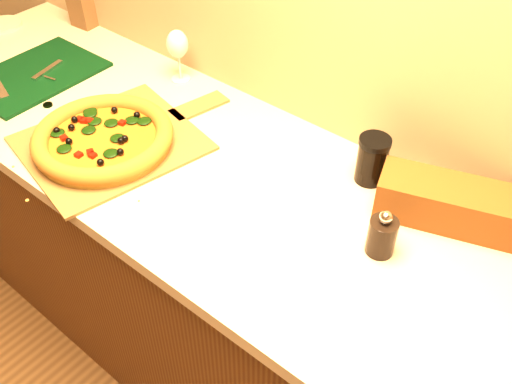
{
  "coord_description": "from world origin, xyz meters",
  "views": [
    {
      "loc": [
        0.57,
        0.62,
        1.86
      ],
      "look_at": [
        -0.05,
        1.38,
        0.96
      ],
      "focal_mm": 40.0,
      "sensor_mm": 36.0,
      "label": 1
    }
  ],
  "objects_px": {
    "pizza_peel": "(117,141)",
    "side_plate": "(3,24)",
    "cutting_board": "(33,75)",
    "wine_glass": "(177,45)",
    "pizza": "(103,138)",
    "dark_jar": "(372,160)",
    "pepper_grinder": "(382,235)"
  },
  "relations": [
    {
      "from": "pizza_peel",
      "to": "cutting_board",
      "type": "distance_m",
      "value": 0.47
    },
    {
      "from": "cutting_board",
      "to": "wine_glass",
      "type": "height_order",
      "value": "wine_glass"
    },
    {
      "from": "wine_glass",
      "to": "dark_jar",
      "type": "distance_m",
      "value": 0.71
    },
    {
      "from": "side_plate",
      "to": "pizza",
      "type": "bearing_deg",
      "value": -15.08
    },
    {
      "from": "pizza",
      "to": "cutting_board",
      "type": "height_order",
      "value": "pizza"
    },
    {
      "from": "pizza_peel",
      "to": "cutting_board",
      "type": "height_order",
      "value": "cutting_board"
    },
    {
      "from": "dark_jar",
      "to": "side_plate",
      "type": "relative_size",
      "value": 0.98
    },
    {
      "from": "cutting_board",
      "to": "side_plate",
      "type": "xyz_separation_m",
      "value": [
        -0.38,
        0.14,
        -0.0
      ]
    },
    {
      "from": "cutting_board",
      "to": "pepper_grinder",
      "type": "xyz_separation_m",
      "value": [
        1.23,
        0.06,
        0.04
      ]
    },
    {
      "from": "pizza_peel",
      "to": "side_plate",
      "type": "height_order",
      "value": "side_plate"
    },
    {
      "from": "pizza",
      "to": "wine_glass",
      "type": "relative_size",
      "value": 2.25
    },
    {
      "from": "pepper_grinder",
      "to": "cutting_board",
      "type": "bearing_deg",
      "value": -177.31
    },
    {
      "from": "cutting_board",
      "to": "wine_glass",
      "type": "distance_m",
      "value": 0.48
    },
    {
      "from": "pizza_peel",
      "to": "wine_glass",
      "type": "relative_size",
      "value": 3.81
    },
    {
      "from": "wine_glass",
      "to": "side_plate",
      "type": "distance_m",
      "value": 0.78
    },
    {
      "from": "cutting_board",
      "to": "pepper_grinder",
      "type": "distance_m",
      "value": 1.23
    },
    {
      "from": "pizza",
      "to": "cutting_board",
      "type": "distance_m",
      "value": 0.47
    },
    {
      "from": "wine_glass",
      "to": "dark_jar",
      "type": "height_order",
      "value": "wine_glass"
    },
    {
      "from": "cutting_board",
      "to": "wine_glass",
      "type": "relative_size",
      "value": 2.42
    },
    {
      "from": "pizza",
      "to": "pizza_peel",
      "type": "bearing_deg",
      "value": 84.13
    },
    {
      "from": "pizza",
      "to": "cutting_board",
      "type": "relative_size",
      "value": 0.93
    },
    {
      "from": "cutting_board",
      "to": "wine_glass",
      "type": "xyz_separation_m",
      "value": [
        0.37,
        0.29,
        0.11
      ]
    },
    {
      "from": "wine_glass",
      "to": "pepper_grinder",
      "type": "bearing_deg",
      "value": -15.01
    },
    {
      "from": "pizza_peel",
      "to": "side_plate",
      "type": "relative_size",
      "value": 4.9
    },
    {
      "from": "side_plate",
      "to": "dark_jar",
      "type": "bearing_deg",
      "value": 4.56
    },
    {
      "from": "pizza_peel",
      "to": "pepper_grinder",
      "type": "xyz_separation_m",
      "value": [
        0.76,
        0.11,
        0.04
      ]
    },
    {
      "from": "pepper_grinder",
      "to": "pizza_peel",
      "type": "bearing_deg",
      "value": -171.55
    },
    {
      "from": "cutting_board",
      "to": "side_plate",
      "type": "distance_m",
      "value": 0.4
    },
    {
      "from": "pizza_peel",
      "to": "side_plate",
      "type": "distance_m",
      "value": 0.87
    },
    {
      "from": "pizza_peel",
      "to": "pizza",
      "type": "height_order",
      "value": "pizza"
    },
    {
      "from": "pizza_peel",
      "to": "pepper_grinder",
      "type": "bearing_deg",
      "value": 20.99
    },
    {
      "from": "pizza",
      "to": "wine_glass",
      "type": "height_order",
      "value": "wine_glass"
    }
  ]
}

